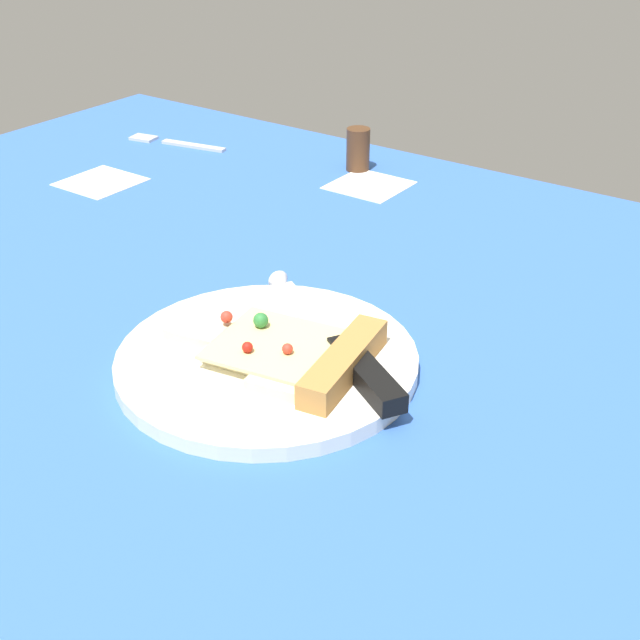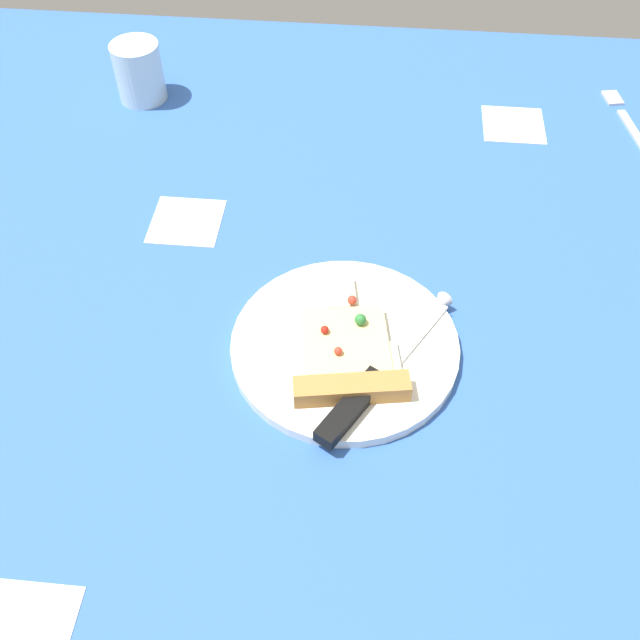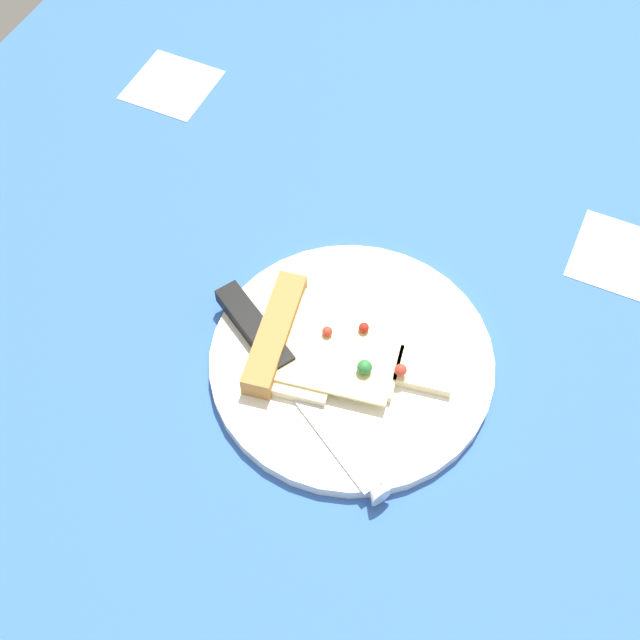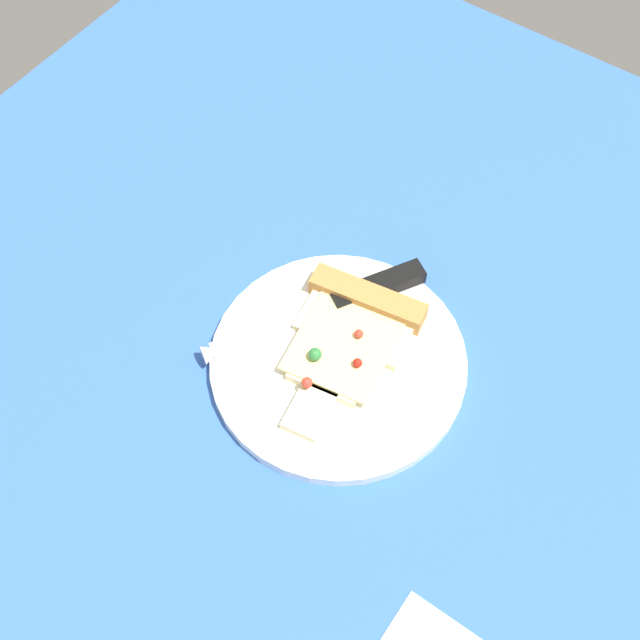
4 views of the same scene
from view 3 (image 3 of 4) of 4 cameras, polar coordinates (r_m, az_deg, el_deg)
ground_plane at (r=80.55cm, az=10.01°, el=-0.93°), size 127.11×127.11×3.00cm
plate at (r=75.32cm, az=2.13°, el=-2.79°), size 25.19×25.19×1.33cm
pizza_slice at (r=74.36cm, az=0.24°, el=-1.79°), size 18.47×12.57×2.60cm
knife at (r=73.64cm, az=-2.53°, el=-3.10°), size 21.68×14.11×2.45cm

